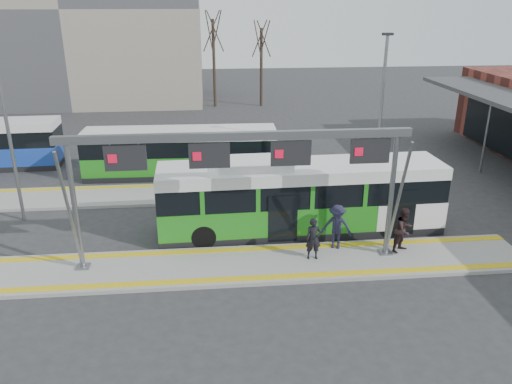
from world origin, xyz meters
The scene contains 16 objects.
ground centered at (0.00, 0.00, 0.00)m, with size 120.00×120.00×0.00m, color #2D2D30.
platform_main centered at (0.00, 0.00, 0.07)m, with size 22.00×3.00×0.15m, color gray.
platform_second centered at (-4.00, 8.00, 0.07)m, with size 20.00×3.00×0.15m, color gray.
tactile_main centered at (0.00, 0.00, 0.16)m, with size 22.00×2.65×0.02m.
tactile_second centered at (-4.00, 9.15, 0.16)m, with size 20.00×0.35×0.02m.
gantry centered at (-0.35, 0.25, 4.30)m, with size 13.00×1.68×5.20m.
apartment_block centered at (-14.00, 36.00, 9.21)m, with size 24.50×12.50×18.40m.
hero_bus centered at (2.44, 3.07, 1.57)m, with size 12.56×2.99×3.43m.
bg_bus_green centered at (-3.16, 11.29, 1.38)m, with size 11.19×2.64×2.78m.
passenger_a centered at (2.47, 0.16, 1.00)m, with size 0.62×0.41×1.70m, color black.
passenger_b centered at (6.25, 0.43, 1.09)m, with size 0.91×0.71×1.88m, color black.
passenger_c centered at (3.59, 0.96, 1.10)m, with size 1.23×0.71×1.91m, color #1D1B32.
tree_left centered at (-0.75, 31.63, 6.98)m, with size 1.40×1.40×9.20m.
tree_mid centered at (3.76, 31.50, 6.29)m, with size 1.40×1.40×8.29m.
lamp_west centered at (-10.37, 5.43, 4.42)m, with size 0.50×0.25×8.36m.
lamp_east centered at (7.04, 6.59, 4.41)m, with size 0.50×0.25×8.34m.
Camera 1 is at (-1.50, -17.16, 9.80)m, focal length 35.00 mm.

